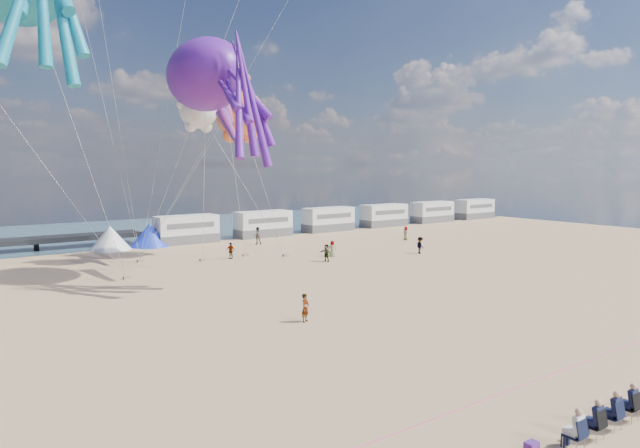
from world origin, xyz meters
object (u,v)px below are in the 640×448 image
at_px(beachgoer_1, 257,236).
at_px(windsock_mid, 229,127).
at_px(motorhome_3, 384,215).
at_px(kite_panda, 198,109).
at_px(motorhome_0, 186,229).
at_px(kite_octopus_purple, 206,75).
at_px(sandbag_d, 245,255).
at_px(motorhome_2, 328,219).
at_px(beachgoer_6, 406,233).
at_px(windsock_right, 228,113).
at_px(cooler_purple, 532,447).
at_px(beachgoer_0, 332,249).
at_px(spectator_row, 612,410).
at_px(tent_white, 110,238).
at_px(beachgoer_3, 231,251).
at_px(tent_blue, 150,235).
at_px(beachgoer_4, 326,253).
at_px(sandbag_a, 127,278).
at_px(motorhome_4, 432,212).
at_px(sandbag_e, 140,261).
at_px(motorhome_1, 263,224).
at_px(beachgoer_2, 420,245).
at_px(sandbag_c, 286,255).
at_px(kite_teddy_orange, 240,114).
at_px(standing_person, 305,308).
at_px(sandbag_b, 203,260).
at_px(motorhome_5, 475,209).

height_order(beachgoer_1, windsock_mid, windsock_mid).
height_order(motorhome_3, kite_panda, kite_panda).
height_order(motorhome_0, kite_octopus_purple, kite_octopus_purple).
bearing_deg(sandbag_d, motorhome_2, 32.17).
height_order(beachgoer_6, sandbag_d, beachgoer_6).
relative_size(beachgoer_6, windsock_right, 0.33).
xyz_separation_m(cooler_purple, beachgoer_0, (16.80, 31.82, 0.58)).
distance_m(beachgoer_1, sandbag_d, 7.87).
xyz_separation_m(motorhome_0, spectator_row, (-6.24, -48.83, -0.85)).
xyz_separation_m(beachgoer_6, kite_panda, (-24.46, 0.24, 12.33)).
relative_size(tent_white, beachgoer_0, 2.69).
relative_size(spectator_row, beachgoer_3, 4.13).
xyz_separation_m(tent_blue, beachgoer_1, (9.72, -5.19, -0.29)).
distance_m(beachgoer_0, beachgoer_4, 2.62).
bearing_deg(beachgoer_4, windsock_mid, -98.11).
xyz_separation_m(motorhome_3, beachgoer_0, (-21.29, -16.37, -0.76)).
distance_m(motorhome_3, beachgoer_6, 14.20).
bearing_deg(kite_octopus_purple, sandbag_a, 146.19).
bearing_deg(sandbag_d, motorhome_4, 17.05).
distance_m(tent_white, kite_panda, 17.26).
xyz_separation_m(spectator_row, beachgoer_3, (5.40, 36.95, 0.09)).
bearing_deg(sandbag_e, cooler_purple, -92.38).
bearing_deg(motorhome_3, beachgoer_0, -142.44).
bearing_deg(beachgoer_1, motorhome_0, -24.90).
height_order(beachgoer_3, kite_panda, kite_panda).
distance_m(motorhome_2, motorhome_3, 9.50).
relative_size(beachgoer_6, sandbag_e, 3.02).
distance_m(motorhome_1, beachgoer_2, 20.59).
xyz_separation_m(motorhome_4, tent_white, (-46.00, 0.00, -0.30)).
relative_size(spectator_row, sandbag_a, 12.20).
height_order(motorhome_0, tent_white, motorhome_0).
bearing_deg(kite_octopus_purple, motorhome_4, 8.01).
bearing_deg(sandbag_c, sandbag_d, 142.08).
xyz_separation_m(beachgoer_4, kite_octopus_purple, (-10.78, 0.49, 14.29)).
bearing_deg(cooler_purple, motorhome_1, 68.38).
height_order(sandbag_d, kite_octopus_purple, kite_octopus_purple).
distance_m(motorhome_0, beachgoer_0, 17.91).
bearing_deg(motorhome_4, tent_blue, 180.00).
bearing_deg(motorhome_2, motorhome_1, 180.00).
xyz_separation_m(tent_white, windsock_mid, (3.84, -18.46, 10.03)).
relative_size(kite_panda, kite_teddy_orange, 0.73).
relative_size(standing_person, sandbag_d, 3.08).
bearing_deg(windsock_right, beachgoer_3, 81.08).
relative_size(motorhome_2, sandbag_b, 13.20).
bearing_deg(windsock_right, cooler_purple, -85.19).
bearing_deg(beachgoer_4, motorhome_4, 108.66).
relative_size(motorhome_5, sandbag_b, 13.20).
bearing_deg(motorhome_4, windsock_right, -161.67).
relative_size(motorhome_4, kite_octopus_purple, 0.55).
relative_size(tent_blue, beachgoer_4, 2.64).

